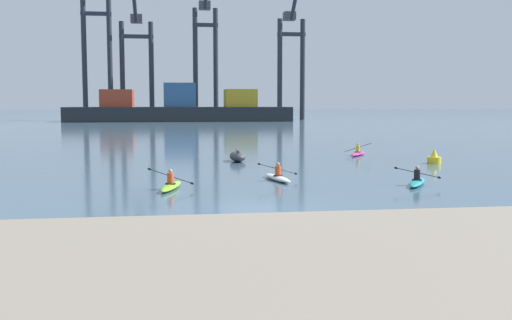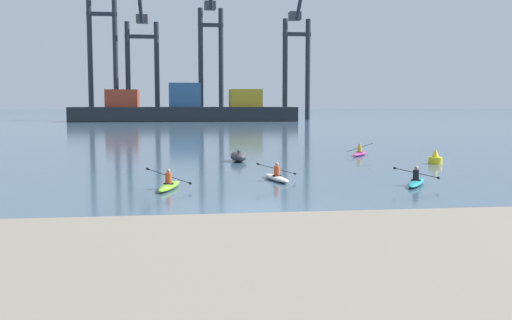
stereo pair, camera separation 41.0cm
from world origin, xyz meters
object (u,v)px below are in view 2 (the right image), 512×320
Objects in this scene: gantry_crane_west_mid at (142,51)px; kayak_lime at (169,185)px; channel_buoy at (435,158)px; kayak_magenta at (360,153)px; gantry_crane_west at (102,38)px; capsized_dinghy at (239,156)px; container_barge at (185,109)px; kayak_white at (276,177)px; kayak_teal at (416,182)px; gantry_crane_east at (297,51)px; gantry_crane_east_mid at (211,43)px.

gantry_crane_west_mid reaches higher than kayak_lime.
channel_buoy is 7.41m from kayak_magenta.
kayak_magenta reaches higher than channel_buoy.
gantry_crane_west reaches higher than gantry_crane_west_mid.
gantry_crane_west is at bearing 101.72° from capsized_dinghy.
capsized_dinghy is (2.58, -92.74, -2.33)m from container_barge.
kayak_white is at bearing -149.41° from channel_buoy.
container_barge is 49.47× the size of channel_buoy.
channel_buoy is at bearing 60.94° from kayak_teal.
capsized_dinghy is at bearing -160.59° from kayak_magenta.
kayak_white is (-23.58, -111.74, -16.34)m from gantry_crane_east.
kayak_teal is at bearing -76.11° from gantry_crane_west.
kayak_magenta is at bearing -86.85° from gantry_crane_east_mid.
kayak_teal is (20.01, -119.07, -16.45)m from gantry_crane_west_mid.
gantry_crane_west is 108.97m from capsized_dinghy.
container_barge is 31.60m from gantry_crane_east.
channel_buoy is at bearing -85.46° from gantry_crane_east_mid.
kayak_white is (13.53, -116.43, -16.45)m from gantry_crane_west_mid.
gantry_crane_east_mid is 12.17× the size of kayak_teal.
container_barge is 15.48× the size of kayak_magenta.
gantry_crane_east is 34.16× the size of channel_buoy.
gantry_crane_east is 10.69× the size of kayak_magenta.
capsized_dinghy is 0.82× the size of kayak_magenta.
kayak_lime is at bearing -86.12° from gantry_crane_west_mid.
gantry_crane_west is at bearing -173.58° from gantry_crane_west_mid.
kayak_white is (3.49, -103.06, -2.51)m from container_barge.
gantry_crane_east is at bearing -4.52° from gantry_crane_west.
gantry_crane_east reaches higher than kayak_lime.
gantry_crane_west_mid is 106.36m from kayak_magenta.
kayak_lime is (-5.47, -2.34, 0.00)m from kayak_white.
kayak_teal is (-2.31, -16.38, 0.00)m from kayak_magenta.
kayak_magenta is (-14.79, -97.99, -16.34)m from gantry_crane_east.
kayak_white is at bearing -78.87° from gantry_crane_west.
gantry_crane_west is at bearing 175.48° from gantry_crane_east.
gantry_crane_east is at bearing 75.72° from kayak_lime.
gantry_crane_west_mid is 1.01× the size of gantry_crane_east.
gantry_crane_west is 0.95× the size of gantry_crane_east_mid.
kayak_teal is (9.97, -105.70, -2.51)m from container_barge.
gantry_crane_east is 10.57× the size of kayak_teal.
gantry_crane_east_mid is 11.41× the size of kayak_lime.
gantry_crane_east_mid is 104.66m from kayak_magenta.
kayak_lime reaches higher than channel_buoy.
channel_buoy is at bearing -14.65° from capsized_dinghy.
channel_buoy reaches higher than kayak_white.
gantry_crane_east_mid is 11.39× the size of kayak_white.
gantry_crane_west reaches higher than kayak_magenta.
channel_buoy is 0.31× the size of kayak_teal.
kayak_magenta is at bearing -72.79° from gantry_crane_west.
capsized_dinghy is 13.17m from channel_buoy.
kayak_lime is at bearing -94.13° from gantry_crane_east_mid.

